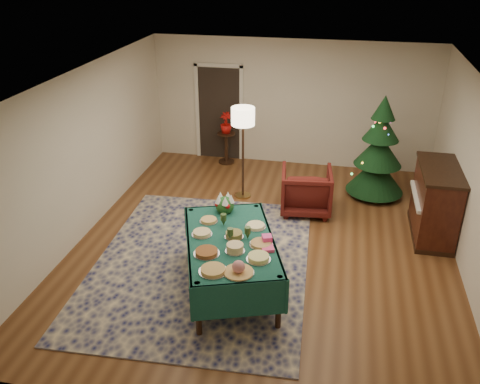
% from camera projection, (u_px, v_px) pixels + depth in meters
% --- Properties ---
extents(room_shell, '(7.00, 7.00, 7.00)m').
position_uv_depth(room_shell, '(266.00, 168.00, 7.73)').
color(room_shell, '#593319').
rests_on(room_shell, ground).
extents(doorway, '(1.08, 0.04, 2.16)m').
position_uv_depth(doorway, '(219.00, 111.00, 11.20)').
color(doorway, black).
rests_on(doorway, ground).
extents(rug, '(3.40, 4.35, 0.02)m').
position_uv_depth(rug, '(202.00, 263.00, 7.79)').
color(rug, '#131748').
rests_on(rug, ground).
extents(buffet_table, '(1.80, 2.33, 0.80)m').
position_uv_depth(buffet_table, '(231.00, 249.00, 6.98)').
color(buffet_table, black).
rests_on(buffet_table, ground).
extents(platter_0, '(0.36, 0.36, 0.05)m').
position_uv_depth(platter_0, '(213.00, 270.00, 6.22)').
color(platter_0, silver).
rests_on(platter_0, buffet_table).
extents(platter_1, '(0.38, 0.38, 0.17)m').
position_uv_depth(platter_1, '(239.00, 269.00, 6.18)').
color(platter_1, silver).
rests_on(platter_1, buffet_table).
extents(platter_2, '(0.32, 0.32, 0.07)m').
position_uv_depth(platter_2, '(258.00, 258.00, 6.45)').
color(platter_2, silver).
rests_on(platter_2, buffet_table).
extents(platter_3, '(0.35, 0.35, 0.06)m').
position_uv_depth(platter_3, '(207.00, 252.00, 6.57)').
color(platter_3, silver).
rests_on(platter_3, buffet_table).
extents(platter_4, '(0.26, 0.26, 0.11)m').
position_uv_depth(platter_4, '(235.00, 248.00, 6.62)').
color(platter_4, silver).
rests_on(platter_4, buffet_table).
extents(platter_5, '(0.32, 0.32, 0.04)m').
position_uv_depth(platter_5, '(261.00, 244.00, 6.77)').
color(platter_5, silver).
rests_on(platter_5, buffet_table).
extents(platter_6, '(0.29, 0.29, 0.06)m').
position_uv_depth(platter_6, '(202.00, 233.00, 7.01)').
color(platter_6, silver).
rests_on(platter_6, buffet_table).
extents(platter_7, '(0.27, 0.27, 0.08)m').
position_uv_depth(platter_7, '(234.00, 235.00, 6.95)').
color(platter_7, silver).
rests_on(platter_7, buffet_table).
extents(platter_8, '(0.30, 0.30, 0.04)m').
position_uv_depth(platter_8, '(256.00, 226.00, 7.20)').
color(platter_8, silver).
rests_on(platter_8, buffet_table).
extents(platter_9, '(0.27, 0.27, 0.04)m').
position_uv_depth(platter_9, '(209.00, 220.00, 7.34)').
color(platter_9, silver).
rests_on(platter_9, buffet_table).
extents(goblet_0, '(0.09, 0.09, 0.19)m').
position_uv_depth(goblet_0, '(224.00, 220.00, 7.20)').
color(goblet_0, '#2D471E').
rests_on(goblet_0, buffet_table).
extents(goblet_1, '(0.09, 0.09, 0.19)m').
position_uv_depth(goblet_1, '(248.00, 233.00, 6.87)').
color(goblet_1, '#2D471E').
rests_on(goblet_1, buffet_table).
extents(goblet_2, '(0.09, 0.09, 0.19)m').
position_uv_depth(goblet_2, '(230.00, 234.00, 6.84)').
color(goblet_2, '#2D471E').
rests_on(goblet_2, buffet_table).
extents(napkin_stack, '(0.20, 0.20, 0.04)m').
position_uv_depth(napkin_stack, '(268.00, 248.00, 6.66)').
color(napkin_stack, '#FB4583').
rests_on(napkin_stack, buffet_table).
extents(gift_box, '(0.16, 0.16, 0.11)m').
position_uv_depth(gift_box, '(267.00, 239.00, 6.81)').
color(gift_box, '#F6449D').
rests_on(gift_box, buffet_table).
extents(centerpiece, '(0.29, 0.29, 0.33)m').
position_uv_depth(centerpiece, '(225.00, 204.00, 7.56)').
color(centerpiece, '#1E4C1E').
rests_on(centerpiece, buffet_table).
extents(armchair, '(0.97, 0.92, 0.91)m').
position_uv_depth(armchair, '(306.00, 188.00, 9.13)').
color(armchair, '#4F1411').
rests_on(armchair, ground).
extents(floor_lamp, '(0.43, 0.43, 1.78)m').
position_uv_depth(floor_lamp, '(243.00, 122.00, 9.20)').
color(floor_lamp, '#A57F3F').
rests_on(floor_lamp, ground).
extents(side_table, '(0.39, 0.39, 0.70)m').
position_uv_depth(side_table, '(226.00, 148.00, 11.24)').
color(side_table, black).
rests_on(side_table, ground).
extents(potted_plant, '(0.26, 0.46, 0.26)m').
position_uv_depth(potted_plant, '(226.00, 127.00, 11.03)').
color(potted_plant, '#B8100D').
rests_on(potted_plant, side_table).
extents(christmas_tree, '(1.17, 1.17, 1.99)m').
position_uv_depth(christmas_tree, '(379.00, 152.00, 9.53)').
color(christmas_tree, black).
rests_on(christmas_tree, ground).
extents(piano, '(0.67, 1.40, 1.21)m').
position_uv_depth(piano, '(435.00, 203.00, 8.33)').
color(piano, black).
rests_on(piano, ground).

